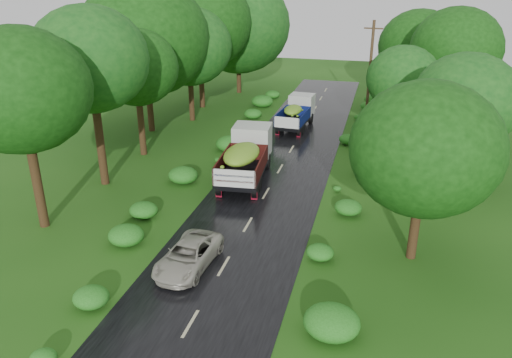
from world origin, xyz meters
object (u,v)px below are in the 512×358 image
(truck_far, at_px, (297,112))
(truck_near, at_px, (246,154))
(car, at_px, (188,255))
(utility_pole, at_px, (370,73))

(truck_far, bearing_deg, truck_near, -90.94)
(car, bearing_deg, utility_pole, 79.40)
(car, bearing_deg, truck_far, 91.92)
(truck_near, xyz_separation_m, utility_pole, (6.55, 13.77, 2.74))
(truck_far, relative_size, car, 1.41)
(utility_pole, bearing_deg, truck_near, -108.85)
(truck_near, relative_size, car, 1.69)
(truck_far, height_order, utility_pole, utility_pole)
(truck_far, xyz_separation_m, car, (-0.81, -21.91, -0.76))
(car, xyz_separation_m, utility_pole, (6.30, 24.12, 3.76))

